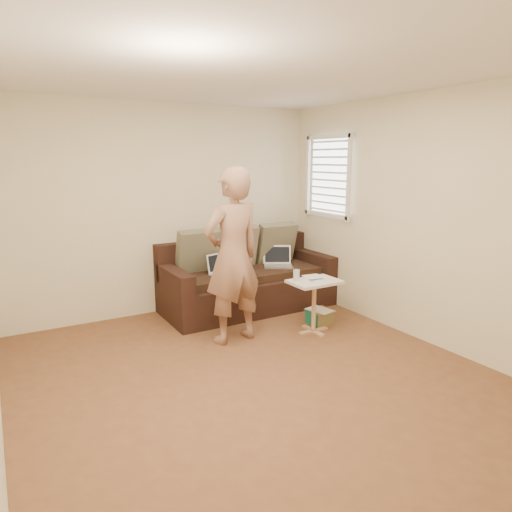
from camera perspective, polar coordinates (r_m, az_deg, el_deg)
name	(u,v)px	position (r m, az deg, el deg)	size (l,w,h in m)	color
floor	(257,379)	(4.26, 0.17, -14.93)	(4.50, 4.50, 0.00)	brown
ceiling	(258,70)	(3.86, 0.19, 22.03)	(4.50, 4.50, 0.00)	white
wall_back	(167,210)	(5.88, -11.02, 5.63)	(4.00, 4.00, 0.00)	beige
wall_right	(422,220)	(5.15, 19.83, 4.27)	(4.50, 4.50, 0.00)	beige
window_blinds	(328,176)	(6.15, 8.96, 9.71)	(0.12, 0.88, 1.08)	white
sofa	(248,277)	(5.98, -0.98, -2.59)	(2.20, 0.95, 0.85)	black
pillow_left	(198,251)	(5.82, -7.15, 0.61)	(0.55, 0.14, 0.55)	#5F5B46
pillow_mid	(237,247)	(6.05, -2.39, 1.14)	(0.55, 0.14, 0.55)	#746852
pillow_right	(276,243)	(6.34, 2.50, 1.62)	(0.55, 0.14, 0.55)	#5F5B46
laptop_silver	(279,267)	(6.12, 2.81, -1.33)	(0.37, 0.27, 0.25)	#B7BABC
laptop_white	(226,274)	(5.73, -3.76, -2.27)	(0.35, 0.26, 0.26)	white
person	(233,256)	(4.80, -2.91, -0.04)	(0.68, 0.46, 1.86)	#946351
side_table	(314,306)	(5.24, 7.18, -6.20)	(0.55, 0.38, 0.60)	silver
drinking_glass	(296,275)	(5.12, 5.03, -2.37)	(0.07, 0.07, 0.12)	silver
scissors	(316,280)	(5.16, 7.48, -2.90)	(0.18, 0.10, 0.02)	silver
paper_on_table	(315,278)	(5.27, 7.37, -2.67)	(0.21, 0.30, 0.00)	white
striped_box	(320,316)	(5.58, 7.90, -7.43)	(0.27, 0.27, 0.17)	#C7581D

